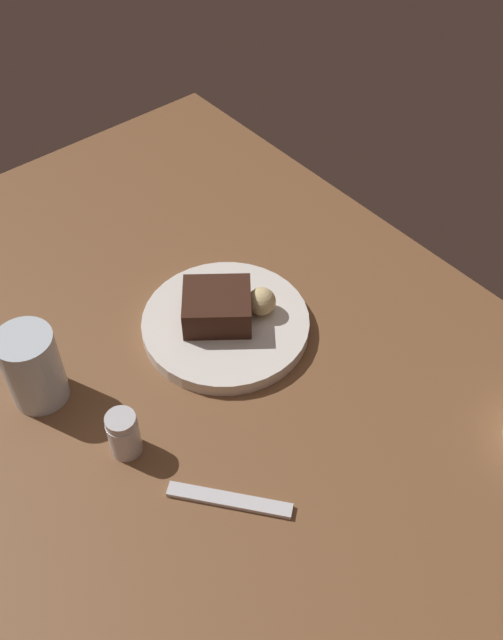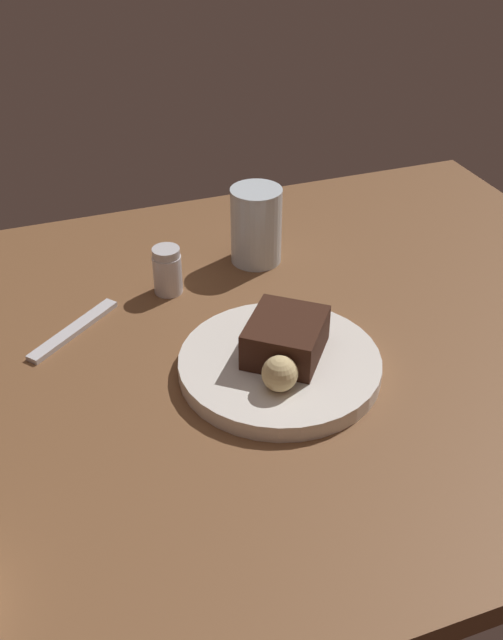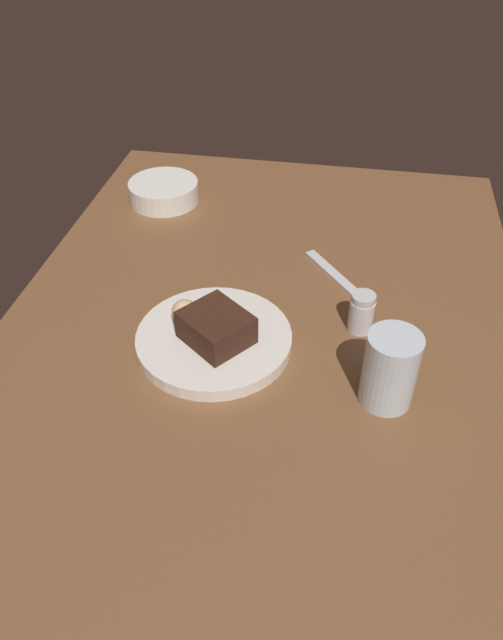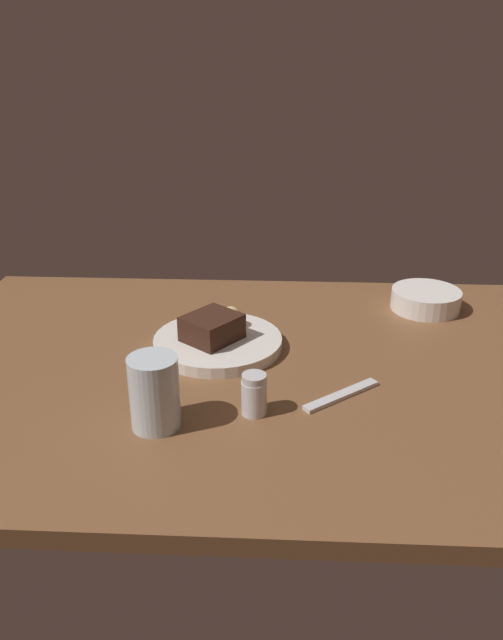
{
  "view_description": "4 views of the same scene",
  "coord_description": "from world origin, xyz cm",
  "px_view_note": "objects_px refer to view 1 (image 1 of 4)",
  "views": [
    {
      "loc": [
        49.5,
        -33.94,
        79.49
      ],
      "look_at": [
        -0.06,
        7.31,
        8.57
      ],
      "focal_mm": 39.87,
      "sensor_mm": 36.0,
      "label": 1
    },
    {
      "loc": [
        21.61,
        69.55,
        57.91
      ],
      "look_at": [
        -4.19,
        -1.11,
        5.71
      ],
      "focal_mm": 41.36,
      "sensor_mm": 36.0,
      "label": 2
    },
    {
      "loc": [
        -71.83,
        -11.19,
        66.08
      ],
      "look_at": [
        -1.74,
        1.29,
        6.11
      ],
      "focal_mm": 33.96,
      "sensor_mm": 36.0,
      "label": 3
    },
    {
      "loc": [
        6.55,
        -97.9,
        56.28
      ],
      "look_at": [
        1.33,
        6.8,
        8.7
      ],
      "focal_mm": 35.36,
      "sensor_mm": 36.0,
      "label": 4
    }
  ],
  "objects_px": {
    "dessert_plate": "(226,324)",
    "chocolate_cake_slice": "(217,307)",
    "dessert_spoon": "(229,500)",
    "salt_shaker": "(124,434)",
    "bread_roll": "(262,301)",
    "water_glass": "(32,367)"
  },
  "relations": [
    {
      "from": "bread_roll",
      "to": "dessert_plate",
      "type": "bearing_deg",
      "value": -112.4
    },
    {
      "from": "chocolate_cake_slice",
      "to": "salt_shaker",
      "type": "xyz_separation_m",
      "value": [
        0.09,
        -0.21,
        -0.01
      ]
    },
    {
      "from": "dessert_plate",
      "to": "bread_roll",
      "type": "relative_size",
      "value": 5.89
    },
    {
      "from": "dessert_plate",
      "to": "chocolate_cake_slice",
      "type": "bearing_deg",
      "value": -145.2
    },
    {
      "from": "dessert_plate",
      "to": "salt_shaker",
      "type": "distance_m",
      "value": 0.23
    },
    {
      "from": "salt_shaker",
      "to": "dessert_spoon",
      "type": "xyz_separation_m",
      "value": [
        0.14,
        0.05,
        -0.03
      ]
    },
    {
      "from": "bread_roll",
      "to": "water_glass",
      "type": "bearing_deg",
      "value": -105.71
    },
    {
      "from": "dessert_plate",
      "to": "dessert_spoon",
      "type": "xyz_separation_m",
      "value": [
        0.22,
        -0.17,
        -0.01
      ]
    },
    {
      "from": "bread_roll",
      "to": "chocolate_cake_slice",
      "type": "bearing_deg",
      "value": -118.04
    },
    {
      "from": "salt_shaker",
      "to": "dessert_spoon",
      "type": "bearing_deg",
      "value": 20.98
    },
    {
      "from": "chocolate_cake_slice",
      "to": "water_glass",
      "type": "bearing_deg",
      "value": -102.7
    },
    {
      "from": "salt_shaker",
      "to": "water_glass",
      "type": "bearing_deg",
      "value": -164.29
    },
    {
      "from": "bread_roll",
      "to": "salt_shaker",
      "type": "bearing_deg",
      "value": -78.0
    },
    {
      "from": "chocolate_cake_slice",
      "to": "salt_shaker",
      "type": "distance_m",
      "value": 0.23
    },
    {
      "from": "chocolate_cake_slice",
      "to": "water_glass",
      "type": "height_order",
      "value": "water_glass"
    },
    {
      "from": "dessert_plate",
      "to": "chocolate_cake_slice",
      "type": "height_order",
      "value": "chocolate_cake_slice"
    },
    {
      "from": "bread_roll",
      "to": "dessert_spoon",
      "type": "xyz_separation_m",
      "value": [
        0.2,
        -0.22,
        -0.04
      ]
    },
    {
      "from": "salt_shaker",
      "to": "bread_roll",
      "type": "bearing_deg",
      "value": 102.0
    },
    {
      "from": "bread_roll",
      "to": "water_glass",
      "type": "height_order",
      "value": "water_glass"
    },
    {
      "from": "bread_roll",
      "to": "water_glass",
      "type": "relative_size",
      "value": 0.36
    },
    {
      "from": "bread_roll",
      "to": "salt_shaker",
      "type": "distance_m",
      "value": 0.27
    },
    {
      "from": "chocolate_cake_slice",
      "to": "dessert_spoon",
      "type": "bearing_deg",
      "value": -35.18
    }
  ]
}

